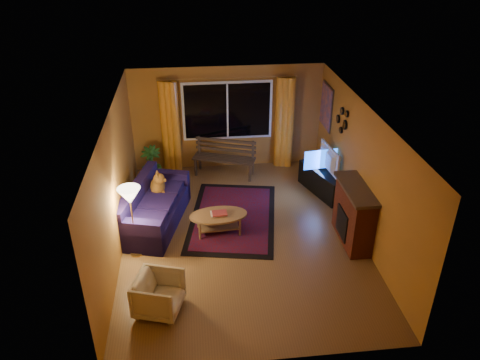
{
  "coord_description": "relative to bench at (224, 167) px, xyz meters",
  "views": [
    {
      "loc": [
        -0.86,
        -7.4,
        5.32
      ],
      "look_at": [
        0.0,
        0.3,
        1.05
      ],
      "focal_mm": 35.0,
      "sensor_mm": 36.0,
      "label": 1
    }
  ],
  "objects": [
    {
      "name": "painting",
      "position": [
        2.36,
        -0.03,
        1.43
      ],
      "size": [
        0.04,
        0.76,
        0.96
      ],
      "primitive_type": "cube",
      "color": "orange",
      "rests_on": "wall_right"
    },
    {
      "name": "wall_right",
      "position": [
        2.4,
        -2.48,
        1.03
      ],
      "size": [
        0.02,
        6.0,
        2.5
      ],
      "primitive_type": "cube",
      "color": "#BA782C",
      "rests_on": "ground"
    },
    {
      "name": "armchair",
      "position": [
        -1.36,
        -4.34,
        0.13
      ],
      "size": [
        0.81,
        0.83,
        0.7
      ],
      "primitive_type": "imported",
      "rotation": [
        0.0,
        0.0,
        1.27
      ],
      "color": "beige",
      "rests_on": "ground"
    },
    {
      "name": "dog",
      "position": [
        -1.48,
        -1.42,
        0.45
      ],
      "size": [
        0.48,
        0.55,
        0.5
      ],
      "primitive_type": null,
      "rotation": [
        0.0,
        0.0,
        -0.41
      ],
      "color": "#945E21",
      "rests_on": "sofa"
    },
    {
      "name": "rug",
      "position": [
        0.03,
        -1.86,
        -0.21
      ],
      "size": [
        2.16,
        2.94,
        0.02
      ],
      "primitive_type": "cube",
      "rotation": [
        0.0,
        0.0,
        -0.18
      ],
      "color": "#630309",
      "rests_on": "ground"
    },
    {
      "name": "mirror_cluster",
      "position": [
        2.35,
        -1.18,
        1.58
      ],
      "size": [
        0.06,
        0.6,
        0.56
      ],
      "primitive_type": null,
      "color": "black",
      "rests_on": "wall_right"
    },
    {
      "name": "wall_back",
      "position": [
        0.14,
        0.53,
        1.03
      ],
      "size": [
        4.5,
        0.02,
        2.5
      ],
      "primitive_type": "cube",
      "color": "#BA782C",
      "rests_on": "ground"
    },
    {
      "name": "ceiling",
      "position": [
        0.14,
        -2.48,
        2.29
      ],
      "size": [
        4.5,
        6.0,
        0.02
      ],
      "primitive_type": "cube",
      "color": "white",
      "rests_on": "ground"
    },
    {
      "name": "potted_plant",
      "position": [
        -1.7,
        -0.06,
        0.2
      ],
      "size": [
        0.5,
        0.5,
        0.84
      ],
      "primitive_type": "imported",
      "rotation": [
        0.0,
        0.0,
        -0.05
      ],
      "color": "#235B1E",
      "rests_on": "ground"
    },
    {
      "name": "sofa",
      "position": [
        -1.53,
        -1.89,
        0.21
      ],
      "size": [
        1.42,
        2.27,
        0.85
      ],
      "primitive_type": "cube",
      "rotation": [
        0.0,
        0.0,
        -0.26
      ],
      "color": "#1B1143",
      "rests_on": "ground"
    },
    {
      "name": "wall_left",
      "position": [
        -2.12,
        -2.48,
        1.03
      ],
      "size": [
        0.02,
        6.0,
        2.5
      ],
      "primitive_type": "cube",
      "color": "#BA782C",
      "rests_on": "ground"
    },
    {
      "name": "coffee_table",
      "position": [
        -0.3,
        -2.34,
        -0.02
      ],
      "size": [
        1.18,
        1.18,
        0.41
      ],
      "primitive_type": "cylinder",
      "rotation": [
        0.0,
        0.0,
        0.05
      ],
      "color": "olive",
      "rests_on": "ground"
    },
    {
      "name": "curtain_rod",
      "position": [
        0.14,
        0.42,
        2.03
      ],
      "size": [
        3.2,
        0.03,
        0.03
      ],
      "primitive_type": "cylinder",
      "rotation": [
        0.0,
        1.57,
        0.0
      ],
      "color": "#BF8C3F",
      "rests_on": "wall_back"
    },
    {
      "name": "floor",
      "position": [
        0.14,
        -2.48,
        -0.23
      ],
      "size": [
        4.5,
        6.0,
        0.02
      ],
      "primitive_type": "cube",
      "color": "brown",
      "rests_on": "ground"
    },
    {
      "name": "window",
      "position": [
        0.14,
        0.46,
        1.23
      ],
      "size": [
        2.0,
        0.02,
        1.3
      ],
      "primitive_type": "cube",
      "color": "black",
      "rests_on": "wall_back"
    },
    {
      "name": "bench",
      "position": [
        0.0,
        0.0,
        0.0
      ],
      "size": [
        1.52,
        0.89,
        0.44
      ],
      "primitive_type": "cube",
      "rotation": [
        0.0,
        0.0,
        -0.34
      ],
      "color": "#392C23",
      "rests_on": "ground"
    },
    {
      "name": "tv_console",
      "position": [
        2.13,
        -1.06,
        0.06
      ],
      "size": [
        0.87,
        1.41,
        0.56
      ],
      "primitive_type": "cube",
      "rotation": [
        0.0,
        0.0,
        0.34
      ],
      "color": "black",
      "rests_on": "ground"
    },
    {
      "name": "curtain_left",
      "position": [
        -1.21,
        0.4,
        0.9
      ],
      "size": [
        0.36,
        0.36,
        2.24
      ],
      "primitive_type": "cylinder",
      "color": "orange",
      "rests_on": "ground"
    },
    {
      "name": "curtain_right",
      "position": [
        1.49,
        0.4,
        0.9
      ],
      "size": [
        0.36,
        0.36,
        2.24
      ],
      "primitive_type": "cylinder",
      "color": "orange",
      "rests_on": "ground"
    },
    {
      "name": "floor_lamp",
      "position": [
        -1.84,
        -2.87,
        0.47
      ],
      "size": [
        0.28,
        0.28,
        1.37
      ],
      "primitive_type": "cylinder",
      "rotation": [
        0.0,
        0.0,
        -0.27
      ],
      "color": "#BF8C3F",
      "rests_on": "ground"
    },
    {
      "name": "fireplace",
      "position": [
        2.19,
        -2.88,
        0.33
      ],
      "size": [
        0.4,
        1.2,
        1.1
      ],
      "primitive_type": "cube",
      "color": "maroon",
      "rests_on": "ground"
    },
    {
      "name": "television",
      "position": [
        2.13,
        -1.06,
        0.61
      ],
      "size": [
        0.24,
        0.96,
        0.55
      ],
      "primitive_type": "imported",
      "rotation": [
        0.0,
        0.0,
        1.69
      ],
      "color": "black",
      "rests_on": "tv_console"
    }
  ]
}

